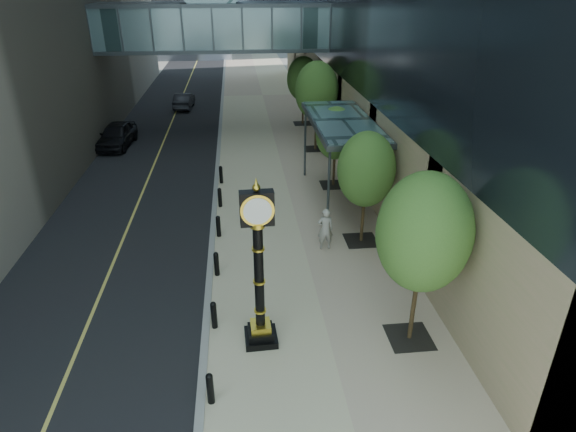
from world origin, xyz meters
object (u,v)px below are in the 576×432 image
object	(u,v)px
car_near	(117,135)
car_far	(184,100)
pedestrian	(325,229)
street_clock	(259,279)

from	to	relation	value
car_near	car_far	world-z (taller)	car_near
car_near	pedestrian	bearing A→B (deg)	-48.07
street_clock	car_near	bearing A→B (deg)	110.31
street_clock	car_far	xyz separation A→B (m)	(-5.15, 32.17, -1.72)
street_clock	pedestrian	distance (m)	6.59
pedestrian	car_far	bearing A→B (deg)	-72.93
street_clock	car_far	bearing A→B (deg)	96.95
pedestrian	car_near	size ratio (longest dim) A/B	0.39
street_clock	car_near	distance (m)	23.10
street_clock	car_near	world-z (taller)	street_clock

